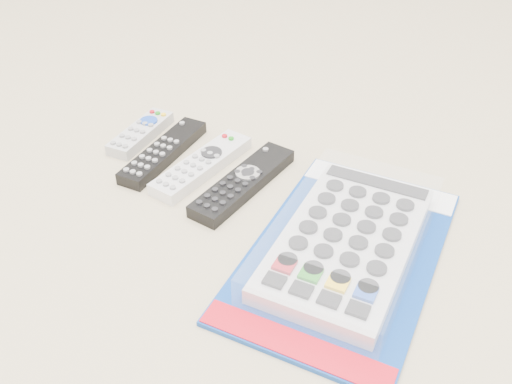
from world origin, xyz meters
The scene contains 5 objects.
remote_small_grey centered at (-0.22, 0.03, 0.01)m, with size 0.05×0.14×0.02m.
remote_slim_black centered at (-0.15, 0.00, 0.01)m, with size 0.06×0.19×0.02m.
remote_silver_dvd centered at (-0.07, 0.00, 0.01)m, with size 0.07×0.20×0.02m.
remote_large_black centered at (0.01, 0.00, 0.01)m, with size 0.06×0.21×0.02m.
jumbo_remote_packaged centered at (0.19, -0.05, 0.02)m, with size 0.25×0.38×0.05m.
Camera 1 is at (0.37, -0.58, 0.51)m, focal length 40.00 mm.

